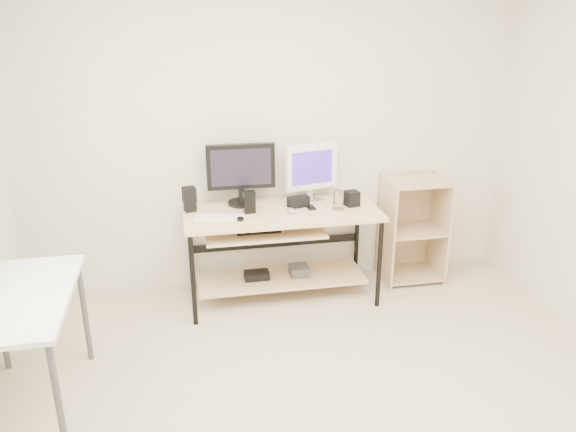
# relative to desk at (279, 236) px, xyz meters

# --- Properties ---
(room) EXTENTS (4.01, 4.01, 2.62)m
(room) POSITION_rel_desk_xyz_m (-0.11, -1.62, 0.78)
(room) COLOR beige
(room) RESTS_ON ground
(desk) EXTENTS (1.50, 0.65, 0.75)m
(desk) POSITION_rel_desk_xyz_m (0.00, 0.00, 0.00)
(desk) COLOR beige
(desk) RESTS_ON ground
(side_table) EXTENTS (0.60, 1.00, 0.75)m
(side_table) POSITION_rel_desk_xyz_m (-1.65, -1.06, 0.13)
(side_table) COLOR white
(side_table) RESTS_ON ground
(shelf_unit) EXTENTS (0.50, 0.40, 0.90)m
(shelf_unit) POSITION_rel_desk_xyz_m (1.18, 0.16, -0.09)
(shelf_unit) COLOR tan
(shelf_unit) RESTS_ON ground
(black_monitor) EXTENTS (0.53, 0.22, 0.49)m
(black_monitor) POSITION_rel_desk_xyz_m (-0.26, 0.20, 0.49)
(black_monitor) COLOR black
(black_monitor) RESTS_ON desk
(white_imac) EXTENTS (0.43, 0.14, 0.47)m
(white_imac) POSITION_rel_desk_xyz_m (0.30, 0.18, 0.48)
(white_imac) COLOR silver
(white_imac) RESTS_ON desk
(keyboard) EXTENTS (0.39, 0.16, 0.01)m
(keyboard) POSITION_rel_desk_xyz_m (-0.46, -0.08, 0.22)
(keyboard) COLOR white
(keyboard) RESTS_ON desk
(mouse) EXTENTS (0.08, 0.11, 0.03)m
(mouse) POSITION_rel_desk_xyz_m (0.09, -0.06, 0.23)
(mouse) COLOR #ABABB0
(mouse) RESTS_ON desk
(center_speaker) EXTENTS (0.18, 0.11, 0.08)m
(center_speaker) POSITION_rel_desk_xyz_m (0.17, 0.05, 0.25)
(center_speaker) COLOR black
(center_speaker) RESTS_ON desk
(speaker_left) EXTENTS (0.11, 0.11, 0.19)m
(speaker_left) POSITION_rel_desk_xyz_m (-0.67, 0.12, 0.31)
(speaker_left) COLOR black
(speaker_left) RESTS_ON desk
(speaker_right) EXTENTS (0.12, 0.12, 0.12)m
(speaker_right) POSITION_rel_desk_xyz_m (0.59, 0.00, 0.27)
(speaker_right) COLOR black
(speaker_right) RESTS_ON desk
(audio_controller) EXTENTS (0.09, 0.06, 0.17)m
(audio_controller) POSITION_rel_desk_xyz_m (-0.23, -0.01, 0.30)
(audio_controller) COLOR black
(audio_controller) RESTS_ON desk
(volume_puck) EXTENTS (0.07, 0.07, 0.02)m
(volume_puck) POSITION_rel_desk_xyz_m (-0.31, -0.16, 0.22)
(volume_puck) COLOR black
(volume_puck) RESTS_ON desk
(smartphone) EXTENTS (0.07, 0.12, 0.01)m
(smartphone) POSITION_rel_desk_xyz_m (0.26, 0.01, 0.22)
(smartphone) COLOR black
(smartphone) RESTS_ON desk
(coaster) EXTENTS (0.11, 0.11, 0.01)m
(coaster) POSITION_rel_desk_xyz_m (0.46, -0.06, 0.21)
(coaster) COLOR olive
(coaster) RESTS_ON desk
(drinking_glass) EXTENTS (0.09, 0.09, 0.15)m
(drinking_glass) POSITION_rel_desk_xyz_m (0.46, -0.06, 0.29)
(drinking_glass) COLOR white
(drinking_glass) RESTS_ON coaster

